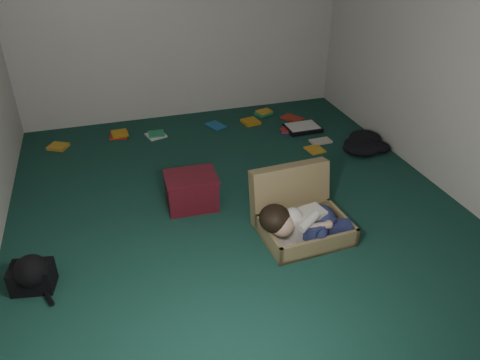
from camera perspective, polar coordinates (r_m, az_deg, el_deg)
floor at (r=4.33m, az=-0.59°, el=-3.00°), size 4.50×4.50×0.00m
wall_back at (r=5.90m, az=-7.36°, el=19.73°), size 4.50×0.00×4.50m
wall_front at (r=1.93m, az=18.93°, el=-6.33°), size 4.50×0.00×4.50m
wall_right at (r=4.72m, az=24.11°, el=14.64°), size 0.00×4.50×4.50m
suitcase at (r=3.97m, az=7.18°, el=-4.06°), size 0.74×0.72×0.52m
person at (r=3.80m, az=7.77°, el=-5.11°), size 0.77×0.36×0.32m
maroon_bin at (r=4.26m, az=-5.94°, el=-1.30°), size 0.48×0.38×0.32m
backpack at (r=3.72m, az=-24.01°, el=-10.66°), size 0.41×0.35×0.22m
clothing_pile at (r=5.44m, az=14.83°, el=4.35°), size 0.55×0.47×0.16m
paper_tray at (r=5.81m, az=7.62°, el=6.33°), size 0.42×0.32×0.06m
book_scatter at (r=5.71m, az=-1.33°, el=5.98°), size 3.13×1.36×0.02m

